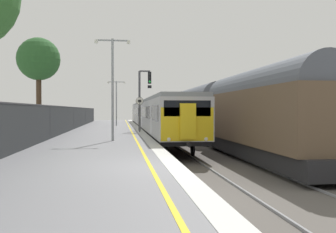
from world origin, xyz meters
The scene contains 8 objects.
ground centered at (2.64, 0.00, -0.61)m, with size 17.40×110.00×1.21m.
commuter_train_at_platform centered at (2.10, 28.01, 1.27)m, with size 2.83×42.28×3.81m.
freight_train_adjacent_track centered at (6.10, 30.65, 1.67)m, with size 2.60×60.59×4.87m.
signal_gantry centered at (0.62, 20.05, 3.16)m, with size 1.10×0.24×5.06m.
speed_limit_sign centered at (0.25, 17.88, 1.75)m, with size 0.59×0.08×2.74m.
platform_lamp_mid centered at (-1.68, 9.89, 3.38)m, with size 2.00×0.20×5.75m.
platform_lamp_far centered at (-1.68, 30.95, 2.99)m, with size 2.00×0.20×4.99m.
background_tree_left centered at (-6.64, 14.54, 5.03)m, with size 2.84×2.84×6.57m.
Camera 1 is at (-1.26, -11.44, 1.72)m, focal length 40.11 mm.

